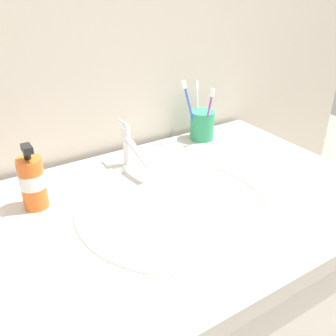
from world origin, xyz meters
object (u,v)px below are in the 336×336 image
at_px(toothbrush_white, 197,105).
at_px(toothbrush_blue, 190,107).
at_px(toothbrush_purple, 209,112).
at_px(toothbrush_cup, 202,125).
at_px(faucet, 130,148).
at_px(soap_dispenser, 33,182).

distance_m(toothbrush_white, toothbrush_blue, 0.06).
xyz_separation_m(toothbrush_purple, toothbrush_white, (0.01, 0.07, -0.00)).
bearing_deg(toothbrush_cup, faucet, -168.21).
height_order(toothbrush_cup, soap_dispenser, soap_dispenser).
xyz_separation_m(toothbrush_cup, toothbrush_purple, (-0.01, -0.04, 0.06)).
bearing_deg(faucet, soap_dispenser, -169.87).
bearing_deg(toothbrush_white, toothbrush_purple, -98.15).
bearing_deg(toothbrush_purple, faucet, -175.25).
xyz_separation_m(toothbrush_purple, soap_dispenser, (-0.58, -0.08, -0.04)).
xyz_separation_m(toothbrush_purple, toothbrush_blue, (-0.04, 0.04, 0.01)).
height_order(faucet, toothbrush_white, toothbrush_white).
bearing_deg(soap_dispenser, toothbrush_blue, 12.36).
distance_m(toothbrush_cup, toothbrush_purple, 0.07).
bearing_deg(soap_dispenser, toothbrush_cup, 10.99).
xyz_separation_m(toothbrush_white, soap_dispenser, (-0.59, -0.15, -0.04)).
distance_m(faucet, toothbrush_white, 0.32).
relative_size(toothbrush_white, toothbrush_blue, 0.89).
bearing_deg(toothbrush_purple, toothbrush_white, 81.85).
xyz_separation_m(toothbrush_cup, toothbrush_white, (0.00, 0.04, 0.06)).
height_order(toothbrush_cup, toothbrush_blue, toothbrush_blue).
height_order(faucet, soap_dispenser, soap_dispenser).
distance_m(toothbrush_blue, soap_dispenser, 0.55).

